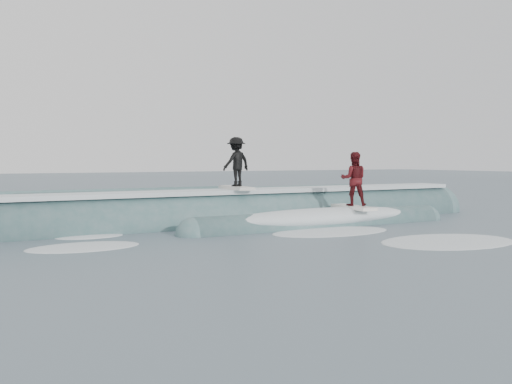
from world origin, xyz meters
TOP-DOWN VIEW (x-y plane):
  - ground at (0.00, 0.00)m, footprint 160.00×160.00m
  - breaking_wave at (0.29, 2.67)m, footprint 20.12×3.86m
  - surfer_black at (-0.20, 3.02)m, footprint 1.19×2.05m
  - surfer_red at (3.03, 0.82)m, footprint 1.09×2.05m
  - whitewater at (-0.83, -0.93)m, footprint 11.76×7.43m
  - far_swells at (-0.72, 17.65)m, footprint 34.39×8.65m

SIDE VIEW (x-z plane):
  - ground at x=0.00m, z-range 0.00..0.00m
  - whitewater at x=-0.83m, z-range -0.05..0.05m
  - far_swells at x=-0.72m, z-range -0.40..0.40m
  - breaking_wave at x=0.29m, z-range -1.03..1.13m
  - surfer_red at x=3.03m, z-range 0.48..2.36m
  - surfer_black at x=-0.20m, z-range 1.12..2.87m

